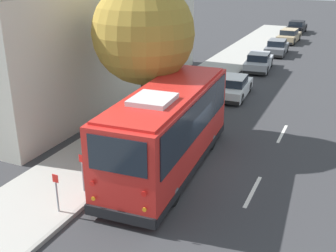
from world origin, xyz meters
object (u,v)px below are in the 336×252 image
(parked_sedan_gray, at_px, (277,48))
(street_tree, at_px, (144,25))
(parked_sedan_white, at_px, (233,87))
(fire_hydrant, at_px, (190,100))
(sign_post_near, at_px, (57,193))
(parked_sedan_silver, at_px, (259,62))
(shuttle_bus, at_px, (168,126))
(parked_sedan_tan, at_px, (289,36))
(parked_sedan_black, at_px, (297,27))
(sign_post_far, at_px, (83,173))

(parked_sedan_gray, relative_size, street_tree, 0.55)
(parked_sedan_white, bearing_deg, fire_hydrant, 151.50)
(sign_post_near, bearing_deg, parked_sedan_white, -6.33)
(parked_sedan_silver, relative_size, fire_hydrant, 5.43)
(shuttle_bus, height_order, parked_sedan_gray, shuttle_bus)
(parked_sedan_silver, xyz_separation_m, fire_hydrant, (-10.59, 1.44, -0.07))
(parked_sedan_gray, height_order, parked_sedan_tan, parked_sedan_tan)
(parked_sedan_tan, height_order, fire_hydrant, parked_sedan_tan)
(parked_sedan_silver, bearing_deg, sign_post_near, 171.44)
(parked_sedan_gray, relative_size, sign_post_near, 3.09)
(parked_sedan_tan, bearing_deg, parked_sedan_white, -177.91)
(parked_sedan_white, bearing_deg, parked_sedan_tan, -3.66)
(parked_sedan_white, xyz_separation_m, parked_sedan_gray, (13.51, -0.08, 0.01))
(parked_sedan_gray, relative_size, parked_sedan_black, 1.01)
(sign_post_near, bearing_deg, fire_hydrant, -0.53)
(parked_sedan_silver, xyz_separation_m, parked_sedan_gray, (6.23, -0.19, -0.01))
(parked_sedan_gray, bearing_deg, street_tree, 171.69)
(parked_sedan_tan, relative_size, sign_post_far, 3.20)
(parked_sedan_black, bearing_deg, street_tree, 178.41)
(parked_sedan_gray, distance_m, parked_sedan_tan, 6.45)
(street_tree, height_order, fire_hydrant, street_tree)
(parked_sedan_gray, xyz_separation_m, street_tree, (-21.12, 2.19, 4.59))
(fire_hydrant, bearing_deg, parked_sedan_tan, -3.99)
(shuttle_bus, height_order, parked_sedan_tan, shuttle_bus)
(parked_sedan_white, relative_size, parked_sedan_tan, 0.94)
(parked_sedan_silver, distance_m, parked_sedan_black, 19.15)
(parked_sedan_white, relative_size, parked_sedan_black, 1.02)
(parked_sedan_silver, height_order, parked_sedan_tan, parked_sedan_tan)
(parked_sedan_gray, height_order, sign_post_near, sign_post_near)
(sign_post_far, bearing_deg, fire_hydrant, -0.61)
(parked_sedan_black, distance_m, sign_post_near, 41.38)
(shuttle_bus, height_order, street_tree, street_tree)
(parked_sedan_white, xyz_separation_m, street_tree, (-7.61, 2.11, 4.61))
(parked_sedan_white, height_order, parked_sedan_tan, parked_sedan_tan)
(parked_sedan_silver, bearing_deg, fire_hydrant, 167.70)
(parked_sedan_silver, distance_m, street_tree, 15.70)
(street_tree, distance_m, sign_post_near, 8.52)
(shuttle_bus, height_order, parked_sedan_black, shuttle_bus)
(parked_sedan_gray, height_order, sign_post_far, sign_post_far)
(parked_sedan_white, relative_size, sign_post_near, 3.12)
(shuttle_bus, bearing_deg, parked_sedan_gray, -2.93)
(sign_post_near, bearing_deg, parked_sedan_silver, -3.98)
(parked_sedan_silver, height_order, parked_sedan_black, parked_sedan_silver)
(parked_sedan_gray, distance_m, sign_post_far, 27.04)
(parked_sedan_white, distance_m, sign_post_far, 13.58)
(shuttle_bus, distance_m, street_tree, 4.99)
(shuttle_bus, height_order, sign_post_far, shuttle_bus)
(parked_sedan_silver, height_order, street_tree, street_tree)
(sign_post_near, bearing_deg, street_tree, 3.57)
(parked_sedan_tan, height_order, sign_post_near, sign_post_near)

